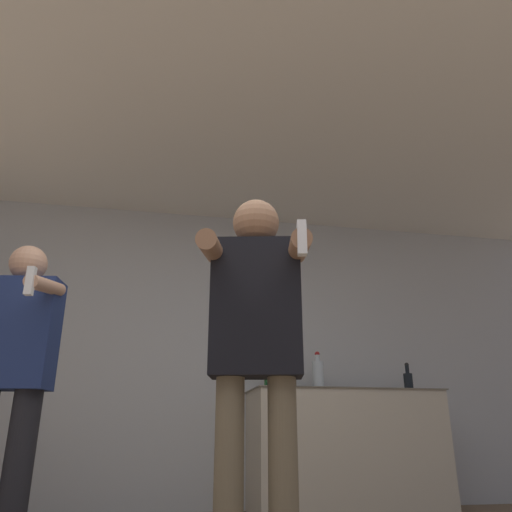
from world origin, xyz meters
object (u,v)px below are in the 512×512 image
person_woman_foreground (256,335)px  person_man_side (10,369)px  bottle_green_wine (318,375)px  bottle_short_whiskey (292,377)px  bottle_tall_gin (408,381)px  bottle_amber_bourbon (270,373)px

person_woman_foreground → person_man_side: 1.40m
person_man_side → bottle_green_wine: bearing=31.1°
bottle_short_whiskey → bottle_tall_gin: (1.04, 0.00, -0.01)m
bottle_tall_gin → person_man_side: (-2.90, -1.26, -0.12)m
bottle_amber_bourbon → bottle_short_whiskey: bottle_amber_bourbon is taller
bottle_green_wine → person_man_side: 2.44m
bottle_tall_gin → person_woman_foreground: 2.66m
bottle_short_whiskey → person_woman_foreground: person_woman_foreground is taller
bottle_amber_bourbon → person_man_side: bearing=-143.0°
bottle_amber_bourbon → person_man_side: person_man_side is taller
bottle_amber_bourbon → bottle_green_wine: bearing=0.0°
bottle_green_wine → bottle_amber_bourbon: same height
bottle_tall_gin → person_woman_foreground: size_ratio=0.16×
bottle_green_wine → bottle_tall_gin: bottle_green_wine is taller
bottle_amber_bourbon → bottle_short_whiskey: size_ratio=1.16×
bottle_amber_bourbon → person_woman_foreground: 2.08m
bottle_green_wine → bottle_short_whiskey: (-0.23, -0.00, -0.02)m
bottle_amber_bourbon → person_woman_foreground: bearing=-103.9°
bottle_amber_bourbon → bottle_short_whiskey: (0.19, 0.00, -0.03)m
bottle_amber_bourbon → bottle_short_whiskey: 0.19m
bottle_green_wine → person_woman_foreground: (-0.92, -2.02, -0.08)m
bottle_short_whiskey → bottle_amber_bourbon: bearing=180.0°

